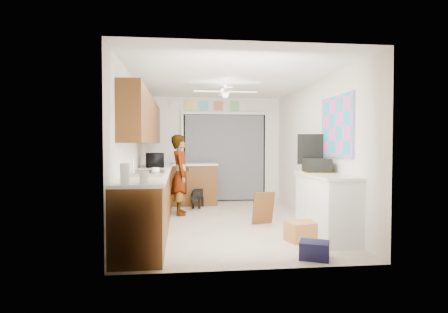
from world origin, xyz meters
name	(u,v)px	position (x,y,z in m)	size (l,w,h in m)	color
floor	(227,222)	(0.00, 0.00, 0.00)	(5.00, 5.00, 0.00)	#C0AF9A
ceiling	(227,80)	(0.00, 0.00, 2.50)	(5.00, 5.00, 0.00)	white
wall_back	(214,149)	(0.00, 2.50, 1.25)	(3.20, 3.20, 0.00)	white
wall_front	(254,157)	(0.00, -2.50, 1.25)	(3.20, 3.20, 0.00)	white
wall_left	(134,152)	(-1.60, 0.00, 1.25)	(5.00, 5.00, 0.00)	white
wall_right	(315,151)	(1.60, 0.00, 1.25)	(5.00, 5.00, 0.00)	white
left_base_cabinets	(152,198)	(-1.30, 0.00, 0.45)	(0.60, 4.80, 0.90)	brown
left_countertop	(152,171)	(-1.29, 0.00, 0.92)	(0.62, 4.80, 0.04)	white
upper_cabinets	(144,120)	(-1.44, 0.20, 1.80)	(0.32, 4.00, 0.80)	brown
sink_basin	(147,174)	(-1.29, -1.00, 0.95)	(0.50, 0.76, 0.06)	silver
faucet	(133,167)	(-1.48, -1.00, 1.05)	(0.03, 0.03, 0.22)	silver
peninsula_base	(194,185)	(-0.50, 2.00, 0.45)	(1.00, 0.60, 0.90)	brown
peninsula_top	(194,164)	(-0.50, 2.00, 0.92)	(1.04, 0.64, 0.04)	white
back_opening_recess	(225,158)	(0.25, 2.47, 1.05)	(2.00, 0.06, 2.10)	black
curtain_panel	(225,158)	(0.25, 2.43, 1.05)	(1.90, 0.03, 2.05)	slate
door_trim_left	(182,158)	(-0.77, 2.44, 1.05)	(0.06, 0.04, 2.10)	white
door_trim_right	(266,157)	(1.27, 2.44, 1.05)	(0.06, 0.04, 2.10)	white
door_trim_head	(225,113)	(0.25, 2.44, 2.12)	(2.10, 0.04, 0.06)	white
header_frame_0	(189,105)	(-0.60, 2.47, 2.30)	(0.22, 0.02, 0.22)	#E8D34D
header_frame_1	(204,106)	(-0.25, 2.47, 2.30)	(0.22, 0.02, 0.22)	#53B8DF
header_frame_2	(218,106)	(0.10, 2.47, 2.30)	(0.22, 0.02, 0.22)	#D1654E
header_frame_3	(235,106)	(0.50, 2.47, 2.30)	(0.22, 0.02, 0.22)	#6FBB6B
header_frame_4	(251,106)	(0.90, 2.47, 2.30)	(0.22, 0.02, 0.22)	silver
route66_sign	(174,105)	(-0.95, 2.47, 2.30)	(0.22, 0.02, 0.26)	silver
right_counter_base	(326,207)	(1.35, -1.20, 0.45)	(0.50, 1.40, 0.90)	white
right_counter_top	(326,175)	(1.34, -1.20, 0.92)	(0.54, 1.44, 0.04)	white
abstract_painting	(337,127)	(1.58, -1.00, 1.65)	(0.03, 1.15, 0.95)	#E956BD
ceiling_fan	(225,92)	(0.00, 0.20, 2.32)	(1.14, 1.14, 0.24)	white
microwave	(155,160)	(-1.29, 0.68, 1.08)	(0.49, 0.33, 0.27)	black
cup	(156,171)	(-1.18, -0.84, 0.99)	(0.12, 0.12, 0.09)	white
jar_a	(144,177)	(-1.21, -2.25, 1.01)	(0.11, 0.11, 0.15)	silver
jar_b	(143,179)	(-1.21, -2.25, 1.00)	(0.08, 0.08, 0.11)	silver
paper_towel_roll	(125,174)	(-1.42, -2.25, 1.06)	(0.11, 0.11, 0.23)	white
suitcase	(316,165)	(1.32, -0.85, 1.05)	(0.38, 0.50, 0.22)	black
suitcase_rim	(316,172)	(1.32, -0.85, 0.94)	(0.44, 0.58, 0.02)	yellow
suitcase_lid	(310,149)	(1.32, -0.56, 1.30)	(0.42, 0.03, 0.50)	black
cardboard_box	(303,231)	(0.93, -1.39, 0.14)	(0.44, 0.33, 0.28)	#A37333
navy_crate	(314,250)	(0.80, -2.20, 0.11)	(0.34, 0.29, 0.21)	#151536
cabinet_door_panel	(263,208)	(0.61, -0.24, 0.28)	(0.38, 0.03, 0.57)	brown
man	(181,175)	(-0.81, 0.82, 0.78)	(0.57, 0.38, 1.56)	white
dog	(198,197)	(-0.44, 1.57, 0.22)	(0.24, 0.57, 0.45)	black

